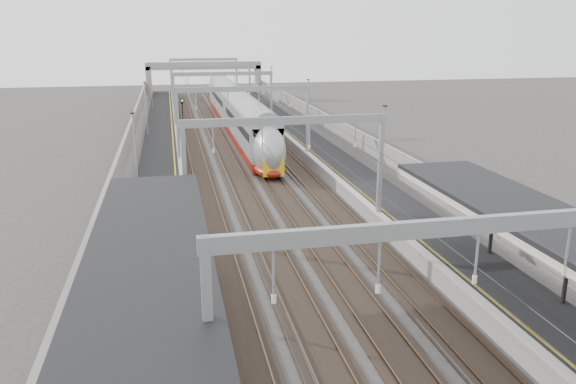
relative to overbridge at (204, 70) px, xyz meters
name	(u,v)px	position (x,y,z in m)	size (l,w,h in m)	color
platform_left	(162,156)	(-8.00, -55.00, -4.81)	(4.00, 120.00, 1.00)	black
platform_right	(316,150)	(8.00, -55.00, -4.81)	(4.00, 120.00, 1.00)	black
tracks	(241,157)	(0.00, -55.00, -5.26)	(11.40, 140.00, 0.20)	black
overhead_line	(232,91)	(0.00, -48.38, 0.83)	(13.00, 140.00, 6.60)	gray
canopy_left	(144,313)	(-8.02, -97.01, -0.22)	(4.40, 30.00, 4.24)	black
overbridge	(204,70)	(0.00, 0.00, 0.00)	(22.00, 2.20, 6.90)	gray
wall_left	(128,147)	(-11.20, -55.00, -3.71)	(0.30, 120.00, 3.20)	gray
wall_right	(345,138)	(11.20, -55.00, -3.71)	(0.30, 120.00, 3.20)	gray
train	(238,116)	(1.50, -40.91, -3.06)	(2.92, 53.12, 4.60)	maroon
signal_green	(182,106)	(-5.20, -31.00, -2.89)	(0.32, 0.32, 3.48)	black
signal_red_near	(247,111)	(3.20, -37.30, -2.89)	(0.32, 0.32, 3.48)	black
signal_red_far	(249,98)	(5.40, -22.99, -2.89)	(0.32, 0.32, 3.48)	black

